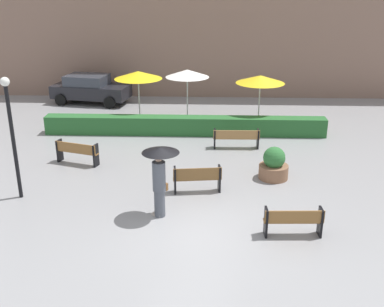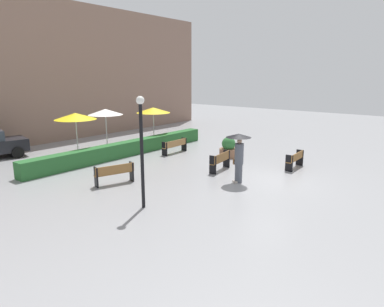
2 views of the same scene
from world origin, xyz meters
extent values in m
plane|color=gray|center=(0.00, 0.00, 0.00)|extent=(60.00, 60.00, 0.00)
cube|color=brown|center=(0.10, 2.45, 0.45)|extent=(1.59, 0.44, 0.04)
cube|color=brown|center=(0.12, 2.31, 0.68)|extent=(1.56, 0.23, 0.41)
cube|color=black|center=(-0.61, 2.34, 0.44)|extent=(0.10, 0.35, 0.88)
cube|color=black|center=(0.83, 2.52, 0.44)|extent=(0.10, 0.35, 0.88)
cube|color=olive|center=(2.77, -0.22, 0.43)|extent=(1.60, 0.33, 0.04)
cube|color=olive|center=(2.78, -0.37, 0.63)|extent=(1.60, 0.11, 0.36)
cube|color=black|center=(2.04, -0.27, 0.41)|extent=(0.08, 0.37, 0.81)
cube|color=black|center=(3.51, -0.20, 0.41)|extent=(0.08, 0.37, 0.81)
cube|color=olive|center=(-4.45, 4.75, 0.47)|extent=(1.70, 0.75, 0.04)
cube|color=olive|center=(-4.50, 4.62, 0.67)|extent=(1.63, 0.55, 0.37)
cube|color=black|center=(-5.21, 4.97, 0.43)|extent=(0.16, 0.35, 0.85)
cube|color=black|center=(-3.71, 4.50, 0.43)|extent=(0.16, 0.35, 0.85)
cube|color=#9E7242|center=(1.59, 6.71, 0.43)|extent=(1.90, 0.31, 0.04)
cube|color=#9E7242|center=(1.60, 6.55, 0.62)|extent=(1.89, 0.07, 0.35)
cube|color=black|center=(0.71, 6.68, 0.40)|extent=(0.07, 0.37, 0.80)
cube|color=black|center=(2.48, 6.71, 0.40)|extent=(0.07, 0.37, 0.80)
cylinder|color=#4C515B|center=(-0.95, 0.74, 0.41)|extent=(0.32, 0.32, 0.82)
cube|color=#B2A599|center=(-1.00, 0.77, 0.04)|extent=(0.41, 0.39, 0.08)
cylinder|color=#4C515B|center=(-0.95, 0.74, 1.27)|extent=(0.38, 0.38, 0.89)
sphere|color=tan|center=(-0.95, 0.74, 1.82)|extent=(0.21, 0.21, 0.21)
cube|color=brown|center=(-0.84, 0.93, 0.87)|extent=(0.29, 0.24, 0.22)
cylinder|color=black|center=(-0.89, 0.82, 1.59)|extent=(0.02, 0.02, 0.90)
cone|color=black|center=(-0.89, 0.82, 2.04)|extent=(1.08, 1.08, 0.16)
cylinder|color=brown|center=(2.74, 3.63, 0.24)|extent=(1.03, 1.03, 0.49)
sphere|color=#2D6B33|center=(2.74, 3.63, 0.77)|extent=(0.77, 0.77, 0.77)
cylinder|color=black|center=(-5.53, 1.82, 1.81)|extent=(0.12, 0.12, 3.62)
sphere|color=white|center=(-5.53, 1.82, 3.74)|extent=(0.28, 0.28, 0.28)
cylinder|color=silver|center=(-2.84, 9.88, 1.19)|extent=(0.06, 0.06, 2.37)
cone|color=yellow|center=(-2.84, 9.88, 2.37)|extent=(2.22, 2.22, 0.35)
cylinder|color=silver|center=(-0.58, 10.25, 1.20)|extent=(0.06, 0.06, 2.39)
cone|color=white|center=(-0.58, 10.25, 2.39)|extent=(2.05, 2.05, 0.35)
cylinder|color=silver|center=(2.77, 9.58, 1.14)|extent=(0.06, 0.06, 2.28)
cone|color=yellow|center=(2.77, 9.58, 2.28)|extent=(2.22, 2.22, 0.35)
cube|color=#28602D|center=(-0.61, 8.40, 0.41)|extent=(12.47, 0.70, 0.81)
cube|color=#846656|center=(0.00, 16.00, 4.74)|extent=(28.00, 1.20, 9.49)
cube|color=black|center=(-6.11, 13.77, 0.67)|extent=(4.45, 2.48, 0.70)
cube|color=#333842|center=(-6.31, 13.81, 1.29)|extent=(2.45, 1.98, 0.55)
cylinder|color=black|center=(-4.55, 14.38, 0.32)|extent=(0.67, 0.33, 0.64)
cylinder|color=black|center=(-4.86, 12.65, 0.32)|extent=(0.67, 0.33, 0.64)
cylinder|color=black|center=(-7.36, 14.89, 0.32)|extent=(0.67, 0.33, 0.64)
cylinder|color=black|center=(-7.67, 13.17, 0.32)|extent=(0.67, 0.33, 0.64)
camera|label=1|loc=(0.46, -11.45, 6.60)|focal=43.59mm
camera|label=2|loc=(-13.33, -6.63, 4.56)|focal=32.17mm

